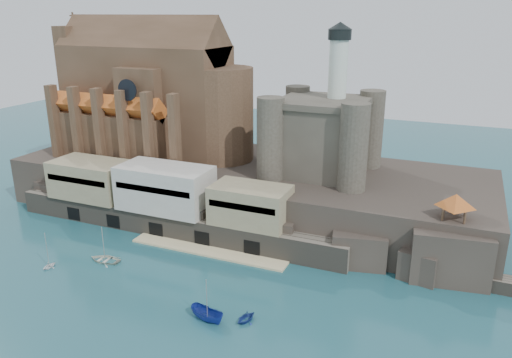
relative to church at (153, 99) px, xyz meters
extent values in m
plane|color=#194A55|center=(24.13, -41.85, -22.13)|extent=(300.00, 300.00, 0.00)
cube|color=#29231F|center=(24.13, -1.85, -17.13)|extent=(100.00, 34.00, 10.00)
cube|color=#29231F|center=(-13.87, -18.35, -19.13)|extent=(9.00, 5.00, 6.00)
cube|color=#29231F|center=(2.13, -18.35, -19.13)|extent=(9.00, 5.00, 6.00)
cube|color=#29231F|center=(19.13, -18.35, -19.13)|extent=(9.00, 5.00, 6.00)
cube|color=#29231F|center=(36.13, -18.35, -19.13)|extent=(9.00, 5.00, 6.00)
cube|color=#29231F|center=(52.13, -18.35, -19.13)|extent=(9.00, 5.00, 6.00)
cube|color=#645C50|center=(16.13, -19.35, -19.88)|extent=(70.00, 6.00, 4.50)
cube|color=beige|center=(26.13, -23.85, -21.98)|extent=(30.00, 4.00, 0.40)
cube|color=black|center=(-5.87, -22.25, -20.53)|extent=(3.00, 0.40, 2.60)
cube|color=black|center=(4.13, -22.25, -20.53)|extent=(3.00, 0.40, 2.60)
cube|color=black|center=(14.13, -22.25, -20.53)|extent=(3.00, 0.40, 2.60)
cube|color=black|center=(24.13, -22.25, -20.53)|extent=(3.00, 0.40, 2.60)
cube|color=black|center=(34.13, -22.25, -20.53)|extent=(3.00, 0.40, 2.60)
cube|color=gray|center=(-3.87, -18.35, -13.88)|extent=(16.00, 9.00, 7.50)
cube|color=beige|center=(14.13, -18.35, -13.38)|extent=(18.00, 9.00, 8.50)
cube|color=gray|center=(32.13, -18.35, -14.13)|extent=(14.00, 8.00, 7.00)
cube|color=#473121|center=(-1.87, 0.15, -0.13)|extent=(38.00, 14.00, 24.00)
cube|color=#473121|center=(-1.87, 0.15, 11.87)|extent=(38.00, 13.01, 13.01)
cylinder|color=#473121|center=(17.13, 0.15, -2.13)|extent=(14.00, 14.00, 20.00)
cube|color=#473121|center=(2.13, 0.15, -2.13)|extent=(10.00, 20.00, 20.00)
cube|color=#473121|center=(-5.87, -9.35, -7.13)|extent=(28.00, 5.00, 10.00)
cube|color=#473121|center=(-5.87, 9.65, -7.13)|extent=(28.00, 5.00, 10.00)
cube|color=#C05A20|center=(-5.87, -9.35, -0.53)|extent=(28.00, 5.66, 5.66)
cube|color=#C05A20|center=(-5.87, 9.65, -0.53)|extent=(28.00, 5.66, 5.66)
cube|color=#473121|center=(-20.87, 0.15, 1.87)|extent=(4.00, 10.00, 28.00)
cylinder|color=black|center=(2.13, -11.90, 3.87)|extent=(4.40, 0.30, 4.40)
cube|color=#473121|center=(-17.87, -12.35, -4.13)|extent=(1.60, 2.20, 16.00)
cube|color=#473121|center=(-11.67, -12.35, -4.13)|extent=(1.60, 2.20, 16.00)
cube|color=#473121|center=(-5.47, -12.35, -4.13)|extent=(1.60, 2.20, 16.00)
cube|color=#473121|center=(0.73, -12.35, -4.13)|extent=(1.60, 2.20, 16.00)
cube|color=#473121|center=(6.93, -12.35, -4.13)|extent=(1.60, 2.20, 16.00)
cube|color=#473121|center=(13.13, -12.35, -4.13)|extent=(1.60, 2.20, 16.00)
cube|color=#433F35|center=(40.13, -0.85, -5.13)|extent=(16.00, 16.00, 14.00)
cube|color=#433F35|center=(40.13, -0.85, 2.27)|extent=(17.00, 17.00, 1.20)
cylinder|color=#433F35|center=(32.13, -8.85, -4.13)|extent=(5.20, 5.20, 16.00)
cylinder|color=#433F35|center=(48.13, -8.85, -4.13)|extent=(5.20, 5.20, 16.00)
cylinder|color=#433F35|center=(32.13, 7.15, -4.13)|extent=(5.20, 5.20, 16.00)
cylinder|color=#433F35|center=(48.13, 7.15, -4.13)|extent=(5.20, 5.20, 16.00)
cylinder|color=silver|center=(42.13, 1.15, 7.87)|extent=(3.60, 3.60, 12.00)
cylinder|color=black|center=(42.13, 1.15, 14.87)|extent=(4.40, 4.40, 2.00)
cone|color=black|center=(42.13, 1.15, 16.47)|extent=(4.60, 4.60, 1.40)
cube|color=#29231F|center=(66.13, -15.85, -17.78)|extent=(12.00, 10.00, 8.70)
cube|color=#29231F|center=(62.13, -18.85, -19.63)|extent=(6.00, 5.00, 5.00)
cube|color=#29231F|center=(71.13, -13.85, -19.13)|extent=(5.00, 4.00, 6.00)
cube|color=#473121|center=(66.13, -15.85, -13.28)|extent=(4.20, 4.20, 0.30)
cylinder|color=#473121|center=(64.53, -17.45, -11.83)|extent=(0.36, 0.36, 3.20)
cylinder|color=#473121|center=(67.73, -17.45, -11.83)|extent=(0.36, 0.36, 3.20)
cylinder|color=#473121|center=(64.53, -14.25, -11.83)|extent=(0.36, 0.36, 3.20)
cylinder|color=#473121|center=(67.73, -14.25, -11.83)|extent=(0.36, 0.36, 3.20)
pyramid|color=#C05A20|center=(66.13, -15.85, -9.13)|extent=(6.40, 6.40, 2.20)
imported|color=navy|center=(36.04, -42.47, -22.13)|extent=(2.69, 2.65, 5.76)
imported|color=white|center=(4.27, -39.59, -22.13)|extent=(2.31, 1.47, 2.62)
imported|color=beige|center=(11.35, -33.98, -22.13)|extent=(1.33, 4.07, 5.63)
imported|color=navy|center=(41.14, -40.60, -22.13)|extent=(3.40, 2.68, 3.44)
camera|label=1|loc=(65.78, -95.07, 18.90)|focal=35.00mm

